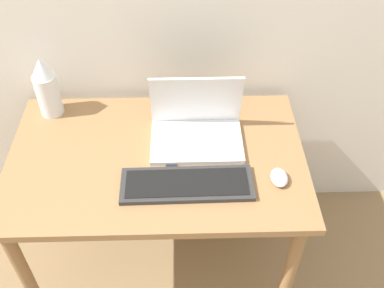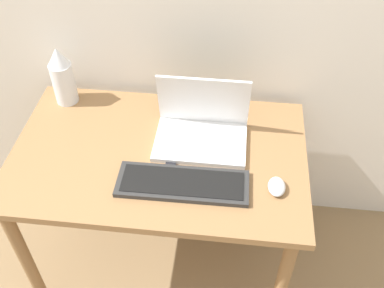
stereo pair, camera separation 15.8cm
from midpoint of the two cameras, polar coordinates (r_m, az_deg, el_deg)
desk at (r=1.76m, az=-1.58°, el=-3.37°), size 1.12×0.70×0.72m
laptop at (r=1.71m, az=3.85°, el=2.01°), size 0.35×0.24×0.26m
keyboard at (r=1.57m, az=1.68°, el=-5.18°), size 0.46×0.16×0.02m
mouse at (r=1.60m, az=13.52°, el=-5.43°), size 0.06×0.09×0.03m
vase at (r=1.90m, az=-13.89°, el=8.29°), size 0.09×0.09×0.26m
mp3_player at (r=1.63m, az=-0.03°, el=-3.03°), size 0.04×0.06×0.01m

